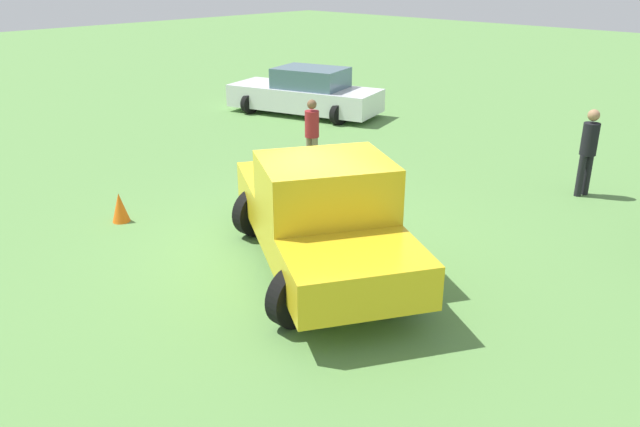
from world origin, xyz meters
The scene contains 6 objects.
ground_plane centered at (0.00, 0.00, 0.00)m, with size 80.00×80.00×0.00m, color #5B8C47.
pickup_truck centered at (-0.51, -0.89, 0.95)m, with size 4.00×5.03×1.83m.
sedan_near centered at (6.90, 6.94, 0.66)m, with size 2.97×5.02×1.45m.
person_bystander centered at (5.63, -2.36, 1.01)m, with size 0.41×0.41×1.78m.
person_visitor centered at (2.96, 2.76, 0.91)m, with size 0.35×0.35×1.63m.
traffic_cone centered at (-1.66, 3.13, 0.28)m, with size 0.32×0.32×0.55m, color orange.
Camera 1 is at (-6.74, -6.89, 4.42)m, focal length 35.07 mm.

